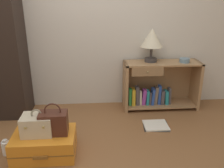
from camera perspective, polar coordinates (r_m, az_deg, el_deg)
ground_plane at (r=2.51m, az=-4.76°, el=-18.44°), size 9.00×9.00×0.00m
back_wall at (r=3.47m, az=-5.31°, el=15.79°), size 6.40×0.10×2.60m
bookshelf at (r=3.57m, az=10.63°, el=-0.44°), size 1.06×0.37×0.68m
table_lamp at (r=3.38m, az=9.29°, el=10.31°), size 0.30×0.30×0.46m
bowl at (r=3.51m, az=16.56°, el=5.32°), size 0.14×0.14×0.06m
suitcase_large at (r=2.67m, az=-15.43°, el=-13.35°), size 0.63×0.45×0.24m
train_case at (r=2.58m, az=-17.02°, el=-9.04°), size 0.30×0.24×0.27m
handbag at (r=2.54m, az=-13.47°, el=-8.76°), size 0.28×0.18×0.33m
bottle at (r=2.82m, az=-23.55°, el=-13.49°), size 0.08×0.08×0.17m
open_book_on_floor at (r=3.17m, az=10.18°, el=-9.50°), size 0.34×0.32×0.02m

